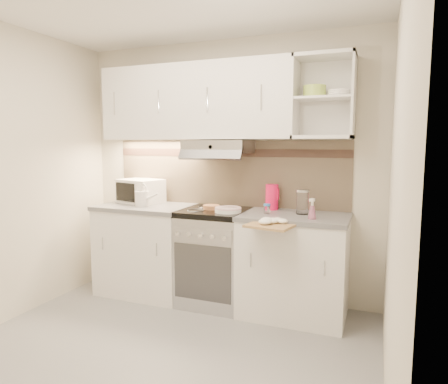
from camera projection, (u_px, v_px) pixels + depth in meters
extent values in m
plane|color=gray|center=(155.00, 359.00, 2.81)|extent=(3.00, 3.00, 0.00)
cube|color=beige|center=(226.00, 170.00, 3.95)|extent=(3.00, 0.04, 2.50)
cube|color=beige|center=(395.00, 193.00, 2.11)|extent=(0.04, 2.80, 2.50)
cube|color=tan|center=(226.00, 173.00, 3.94)|extent=(2.40, 0.02, 0.64)
cube|color=#38261F|center=(226.00, 153.00, 3.91)|extent=(2.40, 0.01, 0.08)
cube|color=white|center=(196.00, 102.00, 3.80)|extent=(1.90, 0.34, 0.70)
cube|color=white|center=(324.00, 97.00, 3.37)|extent=(0.50, 0.34, 0.70)
cylinder|color=#9EC049|center=(315.00, 92.00, 3.39)|extent=(0.19, 0.19, 0.10)
cylinder|color=white|center=(339.00, 93.00, 3.32)|extent=(0.18, 0.18, 0.06)
cube|color=#B7B7BC|center=(219.00, 147.00, 3.74)|extent=(0.60, 0.40, 0.12)
cube|color=white|center=(147.00, 251.00, 4.04)|extent=(0.90, 0.60, 0.86)
cube|color=slate|center=(146.00, 207.00, 3.99)|extent=(0.92, 0.62, 0.04)
cube|color=white|center=(294.00, 267.00, 3.50)|extent=(0.90, 0.60, 0.86)
cube|color=slate|center=(295.00, 217.00, 3.44)|extent=(0.92, 0.62, 0.04)
cube|color=#B7B7BC|center=(215.00, 259.00, 3.77)|extent=(0.60, 0.58, 0.85)
cube|color=black|center=(215.00, 212.00, 3.72)|extent=(0.60, 0.60, 0.05)
cube|color=white|center=(141.00, 191.00, 4.13)|extent=(0.50, 0.42, 0.24)
cube|color=black|center=(132.00, 193.00, 3.98)|extent=(0.27, 0.09, 0.19)
cylinder|color=silver|center=(142.00, 199.00, 3.90)|extent=(0.14, 0.14, 0.15)
cone|color=silver|center=(151.00, 197.00, 3.85)|extent=(0.19, 0.06, 0.12)
torus|color=silver|center=(142.00, 189.00, 3.89)|extent=(0.12, 0.03, 0.12)
cylinder|color=white|center=(228.00, 211.00, 3.56)|extent=(0.24, 0.24, 0.01)
cylinder|color=white|center=(228.00, 210.00, 3.56)|extent=(0.24, 0.24, 0.01)
cylinder|color=white|center=(228.00, 208.00, 3.56)|extent=(0.24, 0.24, 0.01)
cube|color=silver|center=(228.00, 207.00, 3.56)|extent=(0.15, 0.03, 0.01)
cylinder|color=olive|center=(211.00, 207.00, 3.73)|extent=(0.15, 0.15, 0.04)
cylinder|color=#EC0E49|center=(272.00, 197.00, 3.70)|extent=(0.12, 0.12, 0.24)
cube|color=#EC0E49|center=(278.00, 194.00, 3.66)|extent=(0.02, 0.03, 0.10)
cylinder|color=silver|center=(302.00, 203.00, 3.46)|extent=(0.11, 0.11, 0.19)
cylinder|color=#B7B7BC|center=(303.00, 191.00, 3.45)|extent=(0.11, 0.11, 0.02)
cylinder|color=white|center=(267.00, 210.00, 3.49)|extent=(0.06, 0.06, 0.07)
cylinder|color=blue|center=(267.00, 205.00, 3.48)|extent=(0.06, 0.06, 0.02)
cone|color=#FF92C2|center=(312.00, 212.00, 3.24)|extent=(0.07, 0.07, 0.11)
cube|color=tan|center=(271.00, 225.00, 3.15)|extent=(0.40, 0.37, 0.02)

